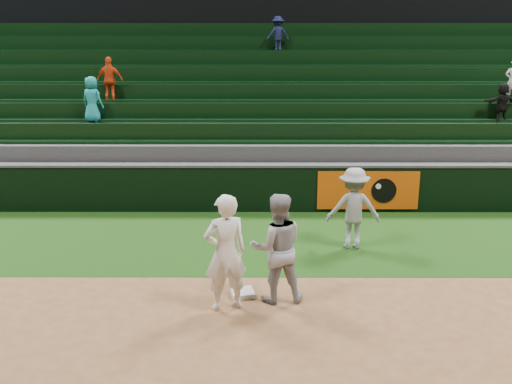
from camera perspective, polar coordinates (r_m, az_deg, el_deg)
ground at (r=10.12m, az=-0.78°, el=-10.61°), size 70.00×70.00×0.00m
foul_grass at (r=12.88m, az=-0.57°, el=-4.74°), size 36.00×4.20×0.01m
first_base at (r=10.23m, az=-1.35°, el=-10.05°), size 0.47×0.47×0.09m
first_baseman at (r=9.41m, az=-3.09°, el=-6.07°), size 0.85×0.70×1.99m
baserunner at (r=9.71m, az=2.11°, el=-5.62°), size 1.02×0.84×1.92m
base_coach at (r=12.30m, az=9.71°, el=-1.61°), size 1.14×0.66×1.76m
field_wall at (r=14.79m, az=-0.37°, el=0.49°), size 36.00×0.45×1.25m
stadium_seating at (r=18.27m, az=-0.36°, el=6.78°), size 36.00×5.95×5.04m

